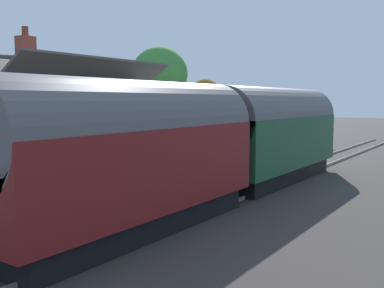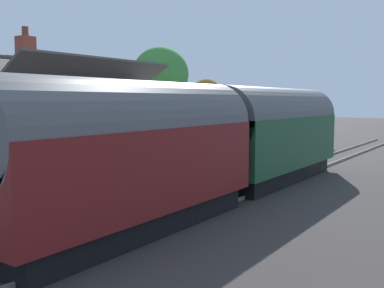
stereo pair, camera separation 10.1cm
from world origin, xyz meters
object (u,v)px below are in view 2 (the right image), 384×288
at_px(bench_platform_end, 257,137).
at_px(tree_far_right, 207,98).
at_px(train, 221,141).
at_px(planter_edge_near, 217,151).
at_px(planter_bench_right, 221,139).
at_px(tree_distant, 161,74).
at_px(bench_by_lamp, 276,135).
at_px(tree_mid_background, 134,99).
at_px(planter_by_door, 227,141).
at_px(lamp_post_platform, 227,108).
at_px(planter_edge_far, 192,156).
at_px(station_building, 73,129).
at_px(bench_near_building, 235,141).

xyz_separation_m(bench_platform_end, tree_far_right, (5.08, 7.28, 2.59)).
distance_m(train, planter_edge_near, 6.19).
distance_m(train, planter_bench_right, 12.19).
bearing_deg(tree_far_right, tree_distant, -174.57).
bearing_deg(bench_by_lamp, tree_mid_background, 104.60).
distance_m(planter_by_door, lamp_post_platform, 4.92).
height_order(train, tree_distant, tree_distant).
relative_size(planter_edge_far, tree_far_right, 0.14).
relative_size(station_building, tree_mid_background, 1.44).
bearing_deg(planter_edge_far, train, -125.75).
bearing_deg(station_building, planter_by_door, -6.74).
bearing_deg(planter_by_door, bench_platform_end, -11.81).
bearing_deg(tree_far_right, train, -145.48).
distance_m(bench_near_building, tree_far_right, 11.33).
xyz_separation_m(station_building, planter_bench_right, (12.14, -0.01, -1.35)).
xyz_separation_m(planter_edge_far, lamp_post_platform, (3.24, 0.14, 2.09)).
relative_size(bench_platform_end, planter_edge_near, 1.48).
distance_m(train, lamp_post_platform, 5.93).
relative_size(bench_platform_end, bench_near_building, 1.01).
distance_m(bench_platform_end, bench_near_building, 3.15).
bearing_deg(train, tree_distant, 47.49).
relative_size(bench_platform_end, planter_bench_right, 2.27).
bearing_deg(bench_by_lamp, lamp_post_platform, -171.73).
bearing_deg(tree_mid_background, bench_near_building, -103.86).
xyz_separation_m(train, lamp_post_platform, (5.12, 2.77, 1.13)).
distance_m(train, bench_by_lamp, 14.65).
xyz_separation_m(planter_edge_far, tree_far_right, (15.09, 9.05, 2.65)).
relative_size(tree_far_right, tree_distant, 0.74).
bearing_deg(planter_edge_far, bench_by_lamp, 6.76).
xyz_separation_m(bench_platform_end, planter_bench_right, (-1.48, 1.86, -0.13)).
distance_m(planter_edge_far, tree_far_right, 17.79).
relative_size(bench_platform_end, tree_far_right, 0.25).
relative_size(planter_edge_near, tree_mid_background, 0.18).
height_order(bench_near_building, tree_far_right, tree_far_right).
relative_size(station_building, bench_platform_end, 5.43).
height_order(bench_platform_end, planter_edge_near, bench_platform_end).
xyz_separation_m(bench_by_lamp, tree_mid_background, (-2.75, 10.57, 2.49)).
distance_m(planter_by_door, tree_mid_background, 10.23).
height_order(train, bench_platform_end, train).
xyz_separation_m(bench_by_lamp, lamp_post_platform, (-8.92, -1.30, 2.02)).
bearing_deg(tree_far_right, planter_edge_near, -144.83).
distance_m(bench_near_building, planter_by_door, 0.72).
bearing_deg(tree_far_right, tree_mid_background, 152.49).
relative_size(planter_edge_near, planter_by_door, 1.20).
bearing_deg(tree_mid_background, tree_far_right, -27.51).
bearing_deg(bench_platform_end, tree_far_right, 55.12).
distance_m(planter_edge_near, lamp_post_platform, 2.29).
bearing_deg(planter_bench_right, tree_far_right, 39.61).
distance_m(tree_far_right, tree_distant, 7.10).
xyz_separation_m(bench_platform_end, planter_edge_far, (-10.01, -1.77, -0.06)).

